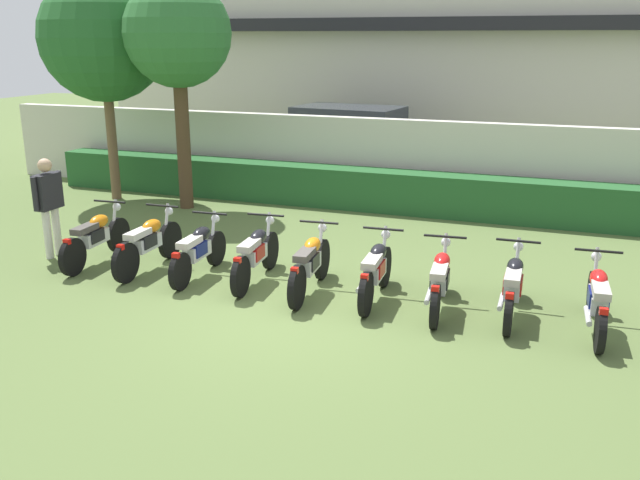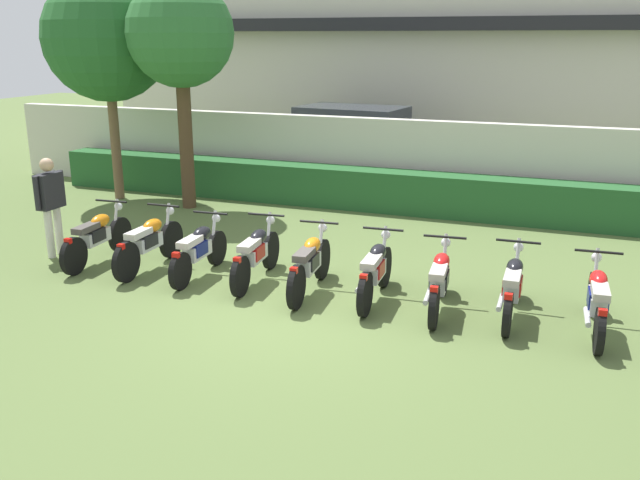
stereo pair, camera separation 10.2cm
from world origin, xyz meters
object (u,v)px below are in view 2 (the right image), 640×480
motorcycle_in_row_0 (97,237)px  motorcycle_in_row_4 (310,263)px  motorcycle_in_row_6 (440,280)px  tree_far_side (180,35)px  motorcycle_in_row_5 (375,271)px  motorcycle_in_row_3 (256,254)px  motorcycle_in_row_2 (199,250)px  parked_car (357,143)px  motorcycle_in_row_8 (597,300)px  tree_near_inspector (107,38)px  inspector_person (50,198)px  motorcycle_in_row_1 (149,242)px  motorcycle_in_row_7 (512,286)px

motorcycle_in_row_0 → motorcycle_in_row_4: motorcycle_in_row_4 is taller
motorcycle_in_row_6 → tree_far_side: bearing=52.5°
motorcycle_in_row_0 → motorcycle_in_row_5: (4.83, -0.01, 0.00)m
motorcycle_in_row_3 → motorcycle_in_row_2: bearing=91.1°
parked_car → motorcycle_in_row_6: 9.33m
motorcycle_in_row_6 → motorcycle_in_row_0: bearing=83.9°
tree_far_side → motorcycle_in_row_5: 7.47m
tree_far_side → motorcycle_in_row_4: 6.81m
motorcycle_in_row_6 → motorcycle_in_row_8: bearing=-95.1°
parked_car → tree_far_side: size_ratio=0.96×
parked_car → motorcycle_in_row_0: size_ratio=2.43×
tree_near_inspector → inspector_person: tree_near_inspector is taller
motorcycle_in_row_5 → motorcycle_in_row_8: bearing=-94.3°
motorcycle_in_row_4 → motorcycle_in_row_2: bearing=83.8°
motorcycle_in_row_1 → tree_far_side: bearing=21.4°
motorcycle_in_row_0 → inspector_person: bearing=83.3°
tree_near_inspector → motorcycle_in_row_3: bearing=-36.0°
tree_near_inspector → motorcycle_in_row_2: tree_near_inspector is taller
motorcycle_in_row_2 → inspector_person: (-2.88, 0.05, 0.57)m
motorcycle_in_row_0 → motorcycle_in_row_6: 5.76m
tree_far_side → inspector_person: bearing=-94.2°
motorcycle_in_row_2 → motorcycle_in_row_6: bearing=-94.0°
motorcycle_in_row_7 → inspector_person: 7.67m
tree_far_side → inspector_person: tree_far_side is taller
tree_far_side → motorcycle_in_row_2: 5.72m
tree_near_inspector → tree_far_side: (2.00, -0.19, 0.06)m
motorcycle_in_row_0 → motorcycle_in_row_6: size_ratio=1.04×
motorcycle_in_row_2 → inspector_person: bearing=85.8°
motorcycle_in_row_2 → motorcycle_in_row_5: (2.88, 0.00, 0.01)m
inspector_person → tree_near_inspector: bearing=112.8°
motorcycle_in_row_6 → motorcycle_in_row_2: bearing=83.7°
motorcycle_in_row_0 → motorcycle_in_row_4: 3.84m
motorcycle_in_row_1 → motorcycle_in_row_6: size_ratio=1.05×
motorcycle_in_row_6 → motorcycle_in_row_1: bearing=83.5°
motorcycle_in_row_3 → motorcycle_in_row_5: (1.94, -0.11, 0.00)m
motorcycle_in_row_3 → motorcycle_in_row_5: 1.94m
motorcycle_in_row_3 → inspector_person: inspector_person is taller
motorcycle_in_row_3 → inspector_person: (-3.82, -0.05, 0.56)m
parked_car → motorcycle_in_row_7: 9.66m
tree_near_inspector → motorcycle_in_row_6: bearing=-26.5°
motorcycle_in_row_2 → motorcycle_in_row_8: 5.82m
motorcycle_in_row_3 → motorcycle_in_row_6: (2.87, -0.16, -0.01)m
motorcycle_in_row_2 → motorcycle_in_row_8: size_ratio=0.94×
parked_car → motorcycle_in_row_4: parked_car is taller
motorcycle_in_row_6 → inspector_person: (-6.69, 0.11, 0.57)m
motorcycle_in_row_3 → motorcycle_in_row_1: bearing=87.0°
motorcycle_in_row_3 → motorcycle_in_row_5: size_ratio=1.05×
tree_far_side → motorcycle_in_row_0: bearing=-80.7°
motorcycle_in_row_1 → motorcycle_in_row_5: bearing=-91.9°
motorcycle_in_row_0 → motorcycle_in_row_7: motorcycle_in_row_0 is taller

